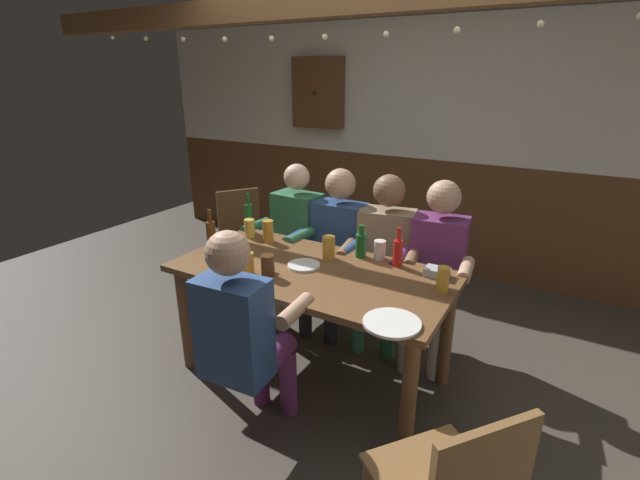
{
  "coord_description": "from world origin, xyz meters",
  "views": [
    {
      "loc": [
        1.3,
        -2.01,
        1.87
      ],
      "look_at": [
        0.0,
        0.21,
        0.92
      ],
      "focal_mm": 25.09,
      "sensor_mm": 36.0,
      "label": 1
    }
  ],
  "objects_px": {
    "chair_empty_near_right": "(244,236)",
    "pint_glass_3": "(268,266)",
    "person_3": "(436,263)",
    "person_4": "(244,331)",
    "pint_glass_1": "(250,228)",
    "pint_glass_4": "(443,280)",
    "pint_glass_2": "(248,263)",
    "pint_glass_6": "(380,250)",
    "table_candle": "(267,264)",
    "plate_0": "(304,265)",
    "person_0": "(292,235)",
    "bottle_1": "(398,252)",
    "wall_dart_cabinet": "(318,93)",
    "bottle_2": "(211,233)",
    "bottle_3": "(249,217)",
    "pint_glass_5": "(216,255)",
    "dining_table": "(312,286)",
    "person_1": "(335,242)",
    "condiment_caddy": "(437,272)",
    "pint_glass_0": "(329,248)",
    "bottle_0": "(361,244)",
    "plate_1": "(392,323)",
    "person_2": "(384,252)",
    "pint_glass_7": "(268,231)"
  },
  "relations": [
    {
      "from": "condiment_caddy",
      "to": "pint_glass_3",
      "type": "xyz_separation_m",
      "value": [
        -0.86,
        -0.5,
        0.04
      ]
    },
    {
      "from": "person_0",
      "to": "pint_glass_0",
      "type": "distance_m",
      "value": 0.76
    },
    {
      "from": "plate_1",
      "to": "pint_glass_2",
      "type": "distance_m",
      "value": 0.96
    },
    {
      "from": "person_0",
      "to": "bottle_0",
      "type": "xyz_separation_m",
      "value": [
        0.75,
        -0.32,
        0.17
      ]
    },
    {
      "from": "person_0",
      "to": "bottle_1",
      "type": "xyz_separation_m",
      "value": [
        1.01,
        -0.34,
        0.18
      ]
    },
    {
      "from": "person_4",
      "to": "table_candle",
      "type": "bearing_deg",
      "value": 109.26
    },
    {
      "from": "pint_glass_1",
      "to": "wall_dart_cabinet",
      "type": "xyz_separation_m",
      "value": [
        -0.46,
        1.77,
        0.87
      ]
    },
    {
      "from": "person_3",
      "to": "plate_0",
      "type": "distance_m",
      "value": 0.91
    },
    {
      "from": "pint_glass_0",
      "to": "bottle_3",
      "type": "bearing_deg",
      "value": 168.89
    },
    {
      "from": "bottle_2",
      "to": "bottle_3",
      "type": "bearing_deg",
      "value": 85.79
    },
    {
      "from": "person_3",
      "to": "person_4",
      "type": "relative_size",
      "value": 1.01
    },
    {
      "from": "person_0",
      "to": "person_2",
      "type": "relative_size",
      "value": 1.0
    },
    {
      "from": "person_1",
      "to": "pint_glass_6",
      "type": "distance_m",
      "value": 0.58
    },
    {
      "from": "chair_empty_near_right",
      "to": "pint_glass_3",
      "type": "bearing_deg",
      "value": 79.8
    },
    {
      "from": "person_3",
      "to": "bottle_0",
      "type": "distance_m",
      "value": 0.54
    },
    {
      "from": "condiment_caddy",
      "to": "bottle_0",
      "type": "bearing_deg",
      "value": 174.8
    },
    {
      "from": "table_candle",
      "to": "bottle_3",
      "type": "height_order",
      "value": "bottle_3"
    },
    {
      "from": "bottle_0",
      "to": "pint_glass_0",
      "type": "height_order",
      "value": "bottle_0"
    },
    {
      "from": "bottle_2",
      "to": "dining_table",
      "type": "bearing_deg",
      "value": 2.14
    },
    {
      "from": "person_1",
      "to": "pint_glass_1",
      "type": "height_order",
      "value": "person_1"
    },
    {
      "from": "dining_table",
      "to": "person_0",
      "type": "distance_m",
      "value": 0.87
    },
    {
      "from": "person_0",
      "to": "pint_glass_6",
      "type": "xyz_separation_m",
      "value": [
        0.87,
        -0.29,
        0.15
      ]
    },
    {
      "from": "pint_glass_6",
      "to": "dining_table",
      "type": "bearing_deg",
      "value": -129.05
    },
    {
      "from": "pint_glass_3",
      "to": "pint_glass_5",
      "type": "relative_size",
      "value": 0.83
    },
    {
      "from": "pint_glass_1",
      "to": "pint_glass_4",
      "type": "distance_m",
      "value": 1.47
    },
    {
      "from": "condiment_caddy",
      "to": "pint_glass_0",
      "type": "bearing_deg",
      "value": -172.72
    },
    {
      "from": "bottle_0",
      "to": "pint_glass_5",
      "type": "bearing_deg",
      "value": -139.41
    },
    {
      "from": "person_1",
      "to": "condiment_caddy",
      "type": "xyz_separation_m",
      "value": [
        0.88,
        -0.37,
        0.1
      ]
    },
    {
      "from": "bottle_2",
      "to": "pint_glass_6",
      "type": "bearing_deg",
      "value": 19.86
    },
    {
      "from": "pint_glass_0",
      "to": "pint_glass_4",
      "type": "relative_size",
      "value": 1.03
    },
    {
      "from": "pint_glass_5",
      "to": "pint_glass_6",
      "type": "xyz_separation_m",
      "value": [
        0.81,
        0.62,
        -0.02
      ]
    },
    {
      "from": "condiment_caddy",
      "to": "wall_dart_cabinet",
      "type": "height_order",
      "value": "wall_dart_cabinet"
    },
    {
      "from": "bottle_1",
      "to": "pint_glass_3",
      "type": "relative_size",
      "value": 1.9
    },
    {
      "from": "wall_dart_cabinet",
      "to": "table_candle",
      "type": "bearing_deg",
      "value": -66.93
    },
    {
      "from": "table_candle",
      "to": "bottle_1",
      "type": "xyz_separation_m",
      "value": [
        0.66,
        0.46,
        0.05
      ]
    },
    {
      "from": "person_1",
      "to": "pint_glass_2",
      "type": "relative_size",
      "value": 9.09
    },
    {
      "from": "bottle_1",
      "to": "condiment_caddy",
      "type": "bearing_deg",
      "value": -5.66
    },
    {
      "from": "table_candle",
      "to": "plate_0",
      "type": "xyz_separation_m",
      "value": [
        0.16,
        0.16,
        -0.03
      ]
    },
    {
      "from": "person_4",
      "to": "bottle_1",
      "type": "bearing_deg",
      "value": 60.99
    },
    {
      "from": "condiment_caddy",
      "to": "pint_glass_1",
      "type": "relative_size",
      "value": 1.06
    },
    {
      "from": "wall_dart_cabinet",
      "to": "pint_glass_7",
      "type": "bearing_deg",
      "value": -70.18
    },
    {
      "from": "pint_glass_2",
      "to": "pint_glass_6",
      "type": "distance_m",
      "value": 0.84
    },
    {
      "from": "table_candle",
      "to": "pint_glass_2",
      "type": "relative_size",
      "value": 0.59
    },
    {
      "from": "plate_0",
      "to": "pint_glass_3",
      "type": "height_order",
      "value": "pint_glass_3"
    },
    {
      "from": "pint_glass_5",
      "to": "bottle_0",
      "type": "bearing_deg",
      "value": 40.59
    },
    {
      "from": "person_4",
      "to": "bottle_2",
      "type": "height_order",
      "value": "person_4"
    },
    {
      "from": "pint_glass_2",
      "to": "pint_glass_3",
      "type": "relative_size",
      "value": 1.03
    },
    {
      "from": "person_0",
      "to": "pint_glass_4",
      "type": "xyz_separation_m",
      "value": [
        1.35,
        -0.55,
        0.16
      ]
    },
    {
      "from": "pint_glass_3",
      "to": "pint_glass_6",
      "type": "height_order",
      "value": "pint_glass_3"
    },
    {
      "from": "bottle_2",
      "to": "pint_glass_3",
      "type": "height_order",
      "value": "bottle_2"
    }
  ]
}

